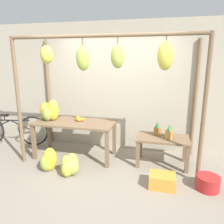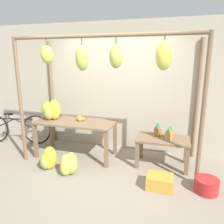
{
  "view_description": "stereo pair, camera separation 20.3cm",
  "coord_description": "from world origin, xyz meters",
  "px_view_note": "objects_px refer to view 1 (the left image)",
  "views": [
    {
      "loc": [
        1.03,
        -3.34,
        2.02
      ],
      "look_at": [
        0.07,
        0.64,
        1.02
      ],
      "focal_mm": 35.0,
      "sensor_mm": 36.0,
      "label": 1
    },
    {
      "loc": [
        1.23,
        -3.29,
        2.02
      ],
      "look_at": [
        0.07,
        0.64,
        1.02
      ],
      "focal_mm": 35.0,
      "sensor_mm": 36.0,
      "label": 2
    }
  ],
  "objects_px": {
    "banana_pile_ground_left": "(49,161)",
    "blue_bucket": "(208,183)",
    "orange_pile": "(79,119)",
    "pineapple_cluster": "(164,131)",
    "banana_pile_on_table": "(50,112)",
    "parked_bicycle": "(11,130)",
    "banana_pile_ground_right": "(70,166)",
    "fruit_crate_white": "(162,181)"
  },
  "relations": [
    {
      "from": "banana_pile_ground_left",
      "to": "fruit_crate_white",
      "type": "xyz_separation_m",
      "value": [
        2.05,
        -0.07,
        -0.07
      ]
    },
    {
      "from": "banana_pile_on_table",
      "to": "blue_bucket",
      "type": "relative_size",
      "value": 1.44
    },
    {
      "from": "orange_pile",
      "to": "banana_pile_on_table",
      "type": "bearing_deg",
      "value": -174.76
    },
    {
      "from": "banana_pile_on_table",
      "to": "blue_bucket",
      "type": "xyz_separation_m",
      "value": [
        3.06,
        -0.64,
        -0.84
      ]
    },
    {
      "from": "banana_pile_on_table",
      "to": "pineapple_cluster",
      "type": "bearing_deg",
      "value": 2.24
    },
    {
      "from": "banana_pile_on_table",
      "to": "pineapple_cluster",
      "type": "xyz_separation_m",
      "value": [
        2.35,
        0.09,
        -0.28
      ]
    },
    {
      "from": "orange_pile",
      "to": "pineapple_cluster",
      "type": "xyz_separation_m",
      "value": [
        1.73,
        0.03,
        -0.14
      ]
    },
    {
      "from": "pineapple_cluster",
      "to": "parked_bicycle",
      "type": "distance_m",
      "value": 3.55
    },
    {
      "from": "banana_pile_ground_left",
      "to": "pineapple_cluster",
      "type": "bearing_deg",
      "value": 20.42
    },
    {
      "from": "orange_pile",
      "to": "parked_bicycle",
      "type": "xyz_separation_m",
      "value": [
        -1.81,
        0.18,
        -0.44
      ]
    },
    {
      "from": "orange_pile",
      "to": "fruit_crate_white",
      "type": "distance_m",
      "value": 2.03
    },
    {
      "from": "banana_pile_ground_right",
      "to": "orange_pile",
      "type": "bearing_deg",
      "value": 98.16
    },
    {
      "from": "pineapple_cluster",
      "to": "blue_bucket",
      "type": "relative_size",
      "value": 1.01
    },
    {
      "from": "banana_pile_ground_right",
      "to": "fruit_crate_white",
      "type": "distance_m",
      "value": 1.62
    },
    {
      "from": "banana_pile_ground_left",
      "to": "fruit_crate_white",
      "type": "bearing_deg",
      "value": -1.9
    },
    {
      "from": "banana_pile_ground_right",
      "to": "banana_pile_on_table",
      "type": "bearing_deg",
      "value": 135.64
    },
    {
      "from": "orange_pile",
      "to": "banana_pile_ground_right",
      "type": "xyz_separation_m",
      "value": [
        0.11,
        -0.78,
        -0.64
      ]
    },
    {
      "from": "fruit_crate_white",
      "to": "blue_bucket",
      "type": "height_order",
      "value": "blue_bucket"
    },
    {
      "from": "banana_pile_ground_left",
      "to": "blue_bucket",
      "type": "bearing_deg",
      "value": 0.68
    },
    {
      "from": "orange_pile",
      "to": "banana_pile_ground_left",
      "type": "height_order",
      "value": "orange_pile"
    },
    {
      "from": "pineapple_cluster",
      "to": "banana_pile_ground_left",
      "type": "distance_m",
      "value": 2.24
    },
    {
      "from": "banana_pile_on_table",
      "to": "orange_pile",
      "type": "relative_size",
      "value": 2.63
    },
    {
      "from": "orange_pile",
      "to": "banana_pile_ground_right",
      "type": "height_order",
      "value": "orange_pile"
    },
    {
      "from": "banana_pile_ground_right",
      "to": "blue_bucket",
      "type": "xyz_separation_m",
      "value": [
        2.32,
        0.09,
        -0.05
      ]
    },
    {
      "from": "blue_bucket",
      "to": "fruit_crate_white",
      "type": "bearing_deg",
      "value": -171.87
    },
    {
      "from": "orange_pile",
      "to": "fruit_crate_white",
      "type": "height_order",
      "value": "orange_pile"
    },
    {
      "from": "banana_pile_on_table",
      "to": "orange_pile",
      "type": "xyz_separation_m",
      "value": [
        0.63,
        0.06,
        -0.14
      ]
    },
    {
      "from": "parked_bicycle",
      "to": "fruit_crate_white",
      "type": "bearing_deg",
      "value": -15.48
    },
    {
      "from": "fruit_crate_white",
      "to": "orange_pile",
      "type": "bearing_deg",
      "value": 155.23
    },
    {
      "from": "banana_pile_on_table",
      "to": "parked_bicycle",
      "type": "bearing_deg",
      "value": 168.5
    },
    {
      "from": "parked_bicycle",
      "to": "pineapple_cluster",
      "type": "bearing_deg",
      "value": -2.41
    },
    {
      "from": "orange_pile",
      "to": "blue_bucket",
      "type": "bearing_deg",
      "value": -15.98
    },
    {
      "from": "fruit_crate_white",
      "to": "parked_bicycle",
      "type": "relative_size",
      "value": 0.23
    },
    {
      "from": "banana_pile_on_table",
      "to": "banana_pile_ground_left",
      "type": "height_order",
      "value": "banana_pile_on_table"
    },
    {
      "from": "fruit_crate_white",
      "to": "blue_bucket",
      "type": "bearing_deg",
      "value": 8.13
    },
    {
      "from": "orange_pile",
      "to": "pineapple_cluster",
      "type": "height_order",
      "value": "orange_pile"
    },
    {
      "from": "orange_pile",
      "to": "banana_pile_ground_left",
      "type": "bearing_deg",
      "value": -114.01
    },
    {
      "from": "banana_pile_ground_left",
      "to": "blue_bucket",
      "type": "relative_size",
      "value": 1.21
    },
    {
      "from": "banana_pile_on_table",
      "to": "blue_bucket",
      "type": "bearing_deg",
      "value": -11.79
    },
    {
      "from": "orange_pile",
      "to": "banana_pile_ground_left",
      "type": "distance_m",
      "value": 1.02
    },
    {
      "from": "banana_pile_on_table",
      "to": "orange_pile",
      "type": "height_order",
      "value": "banana_pile_on_table"
    },
    {
      "from": "banana_pile_ground_left",
      "to": "parked_bicycle",
      "type": "relative_size",
      "value": 0.25
    }
  ]
}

